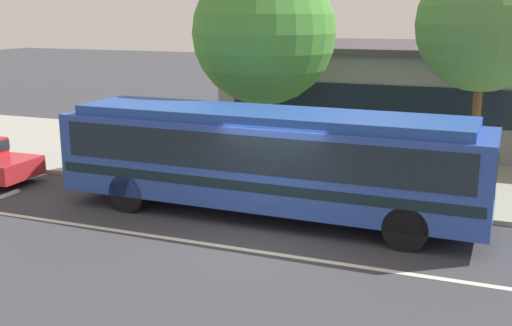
{
  "coord_description": "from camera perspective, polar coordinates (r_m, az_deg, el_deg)",
  "views": [
    {
      "loc": [
        4.76,
        -12.52,
        5.03
      ],
      "look_at": [
        -0.91,
        1.74,
        1.3
      ],
      "focal_mm": 43.71,
      "sensor_mm": 36.0,
      "label": 1
    }
  ],
  "objects": [
    {
      "name": "sidewalk_slab",
      "position": [
        20.63,
        7.71,
        -0.41
      ],
      "size": [
        60.0,
        8.0,
        0.12
      ],
      "primitive_type": "cube",
      "color": "#9A9A90",
      "rests_on": "ground_plane"
    },
    {
      "name": "station_building",
      "position": [
        25.78,
        17.99,
        6.04
      ],
      "size": [
        17.21,
        8.71,
        3.8
      ],
      "color": "gray",
      "rests_on": "ground_plane"
    },
    {
      "name": "ground_plane",
      "position": [
        14.31,
        0.82,
        -6.93
      ],
      "size": [
        120.0,
        120.0,
        0.0
      ],
      "primitive_type": "plane",
      "color": "#37393F"
    },
    {
      "name": "transit_bus",
      "position": [
        15.45,
        1.07,
        0.7
      ],
      "size": [
        10.74,
        2.59,
        2.68
      ],
      "color": "#2A48A2",
      "rests_on": "ground_plane"
    },
    {
      "name": "street_tree_near_stop",
      "position": [
        19.45,
        0.73,
        11.81
      ],
      "size": [
        4.4,
        4.4,
        6.49
      ],
      "color": "brown",
      "rests_on": "sidewalk_slab"
    },
    {
      "name": "lane_stripe_center",
      "position": [
        13.61,
        -0.39,
        -8.01
      ],
      "size": [
        56.0,
        0.16,
        0.01
      ],
      "primitive_type": "cube",
      "color": "silver",
      "rests_on": "ground_plane"
    },
    {
      "name": "street_tree_mid_block",
      "position": [
        18.89,
        20.13,
        11.82
      ],
      "size": [
        3.79,
        3.79,
        6.48
      ],
      "color": "brown",
      "rests_on": "sidewalk_slab"
    },
    {
      "name": "pedestrian_waiting_near_sign",
      "position": [
        18.53,
        8.37,
        1.25
      ],
      "size": [
        0.44,
        0.44,
        1.66
      ],
      "color": "#7B6A5A",
      "rests_on": "sidewalk_slab"
    },
    {
      "name": "pedestrian_walking_along_curb",
      "position": [
        18.39,
        7.71,
        1.27
      ],
      "size": [
        0.45,
        0.45,
        1.71
      ],
      "color": "#6C5C50",
      "rests_on": "sidewalk_slab"
    }
  ]
}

